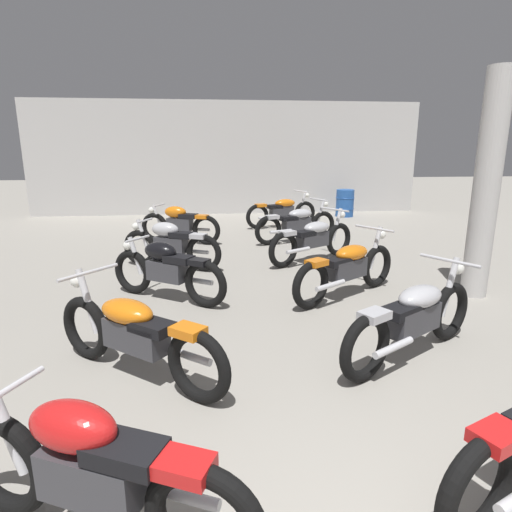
{
  "coord_description": "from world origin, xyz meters",
  "views": [
    {
      "loc": [
        -0.7,
        -1.03,
        2.14
      ],
      "look_at": [
        0.0,
        5.22,
        0.55
      ],
      "focal_mm": 30.12,
      "sensor_mm": 36.0,
      "label": 1
    }
  ],
  "objects_px": {
    "motorcycle_left_row_4": "(179,223)",
    "motorcycle_right_row_3": "(313,238)",
    "motorcycle_left_row_2": "(166,269)",
    "oil_drum": "(345,203)",
    "motorcycle_right_row_4": "(297,223)",
    "motorcycle_right_row_5": "(282,211)",
    "motorcycle_left_row_3": "(170,244)",
    "motorcycle_left_row_0": "(92,470)",
    "motorcycle_right_row_2": "(347,267)",
    "motorcycle_right_row_1": "(414,317)",
    "support_pillar": "(486,187)",
    "motorcycle_left_row_1": "(135,333)"
  },
  "relations": [
    {
      "from": "motorcycle_left_row_2",
      "to": "motorcycle_right_row_5",
      "type": "distance_m",
      "value": 6.25
    },
    {
      "from": "motorcycle_left_row_1",
      "to": "support_pillar",
      "type": "bearing_deg",
      "value": 22.11
    },
    {
      "from": "support_pillar",
      "to": "motorcycle_left_row_3",
      "type": "distance_m",
      "value": 5.15
    },
    {
      "from": "motorcycle_left_row_0",
      "to": "motorcycle_left_row_2",
      "type": "bearing_deg",
      "value": 89.31
    },
    {
      "from": "support_pillar",
      "to": "motorcycle_right_row_5",
      "type": "distance_m",
      "value": 6.34
    },
    {
      "from": "motorcycle_right_row_2",
      "to": "motorcycle_right_row_3",
      "type": "distance_m",
      "value": 2.06
    },
    {
      "from": "motorcycle_left_row_2",
      "to": "motorcycle_right_row_1",
      "type": "height_order",
      "value": "motorcycle_right_row_1"
    },
    {
      "from": "motorcycle_right_row_1",
      "to": "motorcycle_right_row_2",
      "type": "height_order",
      "value": "same"
    },
    {
      "from": "motorcycle_right_row_5",
      "to": "motorcycle_left_row_2",
      "type": "bearing_deg",
      "value": -115.07
    },
    {
      "from": "motorcycle_left_row_0",
      "to": "oil_drum",
      "type": "bearing_deg",
      "value": 65.98
    },
    {
      "from": "motorcycle_left_row_2",
      "to": "motorcycle_left_row_3",
      "type": "relative_size",
      "value": 0.93
    },
    {
      "from": "motorcycle_right_row_1",
      "to": "motorcycle_left_row_1",
      "type": "bearing_deg",
      "value": -178.13
    },
    {
      "from": "motorcycle_right_row_2",
      "to": "motorcycle_left_row_1",
      "type": "bearing_deg",
      "value": -143.5
    },
    {
      "from": "motorcycle_right_row_1",
      "to": "motorcycle_right_row_3",
      "type": "bearing_deg",
      "value": 91.17
    },
    {
      "from": "motorcycle_left_row_0",
      "to": "motorcycle_right_row_5",
      "type": "bearing_deg",
      "value": 74.32
    },
    {
      "from": "oil_drum",
      "to": "motorcycle_left_row_3",
      "type": "bearing_deg",
      "value": -132.09
    },
    {
      "from": "motorcycle_right_row_1",
      "to": "oil_drum",
      "type": "relative_size",
      "value": 2.25
    },
    {
      "from": "motorcycle_left_row_4",
      "to": "motorcycle_right_row_3",
      "type": "distance_m",
      "value": 3.3
    },
    {
      "from": "motorcycle_left_row_2",
      "to": "motorcycle_left_row_3",
      "type": "height_order",
      "value": "same"
    },
    {
      "from": "motorcycle_right_row_5",
      "to": "support_pillar",
      "type": "bearing_deg",
      "value": -72.5
    },
    {
      "from": "support_pillar",
      "to": "motorcycle_left_row_0",
      "type": "distance_m",
      "value": 5.97
    },
    {
      "from": "motorcycle_right_row_4",
      "to": "motorcycle_right_row_5",
      "type": "xyz_separation_m",
      "value": [
        -0.0,
        1.99,
        0.0
      ]
    },
    {
      "from": "motorcycle_left_row_2",
      "to": "oil_drum",
      "type": "distance_m",
      "value": 8.81
    },
    {
      "from": "motorcycle_left_row_1",
      "to": "motorcycle_left_row_4",
      "type": "xyz_separation_m",
      "value": [
        0.05,
        6.03,
        0.01
      ]
    },
    {
      "from": "motorcycle_left_row_0",
      "to": "motorcycle_left_row_4",
      "type": "relative_size",
      "value": 0.99
    },
    {
      "from": "support_pillar",
      "to": "motorcycle_right_row_4",
      "type": "height_order",
      "value": "support_pillar"
    },
    {
      "from": "oil_drum",
      "to": "motorcycle_left_row_1",
      "type": "bearing_deg",
      "value": -118.16
    },
    {
      "from": "motorcycle_right_row_3",
      "to": "oil_drum",
      "type": "distance_m",
      "value": 5.87
    },
    {
      "from": "motorcycle_right_row_2",
      "to": "motorcycle_right_row_3",
      "type": "relative_size",
      "value": 0.98
    },
    {
      "from": "motorcycle_right_row_1",
      "to": "motorcycle_right_row_2",
      "type": "xyz_separation_m",
      "value": [
        -0.08,
        1.91,
        0.0
      ]
    },
    {
      "from": "motorcycle_left_row_2",
      "to": "motorcycle_left_row_4",
      "type": "distance_m",
      "value": 3.87
    },
    {
      "from": "motorcycle_right_row_2",
      "to": "motorcycle_right_row_5",
      "type": "xyz_separation_m",
      "value": [
        0.04,
        5.83,
        0.0
      ]
    },
    {
      "from": "support_pillar",
      "to": "motorcycle_right_row_2",
      "type": "relative_size",
      "value": 1.71
    },
    {
      "from": "support_pillar",
      "to": "motorcycle_right_row_3",
      "type": "distance_m",
      "value": 3.13
    },
    {
      "from": "motorcycle_right_row_4",
      "to": "motorcycle_left_row_3",
      "type": "bearing_deg",
      "value": -144.27
    },
    {
      "from": "motorcycle_left_row_3",
      "to": "motorcycle_right_row_1",
      "type": "distance_m",
      "value": 4.68
    },
    {
      "from": "support_pillar",
      "to": "motorcycle_right_row_4",
      "type": "xyz_separation_m",
      "value": [
        -1.87,
        3.96,
        -1.15
      ]
    },
    {
      "from": "motorcycle_right_row_1",
      "to": "motorcycle_right_row_4",
      "type": "bearing_deg",
      "value": 90.29
    },
    {
      "from": "motorcycle_left_row_3",
      "to": "motorcycle_right_row_5",
      "type": "distance_m",
      "value": 4.81
    },
    {
      "from": "motorcycle_left_row_2",
      "to": "oil_drum",
      "type": "relative_size",
      "value": 2.01
    },
    {
      "from": "motorcycle_left_row_1",
      "to": "motorcycle_right_row_1",
      "type": "relative_size",
      "value": 0.92
    },
    {
      "from": "motorcycle_right_row_3",
      "to": "motorcycle_right_row_4",
      "type": "relative_size",
      "value": 0.92
    },
    {
      "from": "motorcycle_right_row_3",
      "to": "motorcycle_left_row_1",
      "type": "bearing_deg",
      "value": -123.63
    },
    {
      "from": "support_pillar",
      "to": "motorcycle_left_row_4",
      "type": "bearing_deg",
      "value": 137.77
    },
    {
      "from": "motorcycle_left_row_3",
      "to": "motorcycle_right_row_5",
      "type": "xyz_separation_m",
      "value": [
        2.73,
        3.96,
        -0.01
      ]
    },
    {
      "from": "motorcycle_left_row_0",
      "to": "motorcycle_right_row_2",
      "type": "bearing_deg",
      "value": 54.97
    },
    {
      "from": "motorcycle_left_row_1",
      "to": "motorcycle_right_row_1",
      "type": "distance_m",
      "value": 2.79
    },
    {
      "from": "motorcycle_left_row_3",
      "to": "motorcycle_left_row_4",
      "type": "distance_m",
      "value": 2.16
    },
    {
      "from": "support_pillar",
      "to": "motorcycle_right_row_2",
      "type": "distance_m",
      "value": 2.24
    },
    {
      "from": "support_pillar",
      "to": "motorcycle_right_row_1",
      "type": "distance_m",
      "value": 2.81
    }
  ]
}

